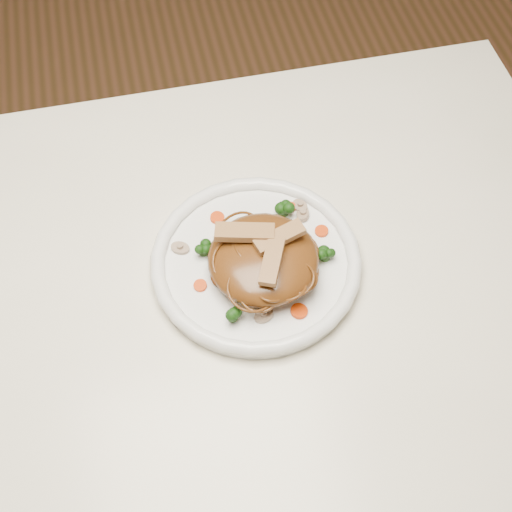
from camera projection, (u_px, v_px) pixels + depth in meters
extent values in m
plane|color=#553A1D|center=(217.00, 465.00, 1.59)|extent=(4.00, 4.00, 0.00)
cube|color=white|center=(193.00, 300.00, 0.98)|extent=(1.20, 0.80, 0.04)
cylinder|color=brown|center=(424.00, 208.00, 1.55)|extent=(0.06, 0.06, 0.71)
cylinder|color=white|center=(256.00, 265.00, 0.98)|extent=(0.34, 0.34, 0.02)
ellipsoid|color=#5D3511|center=(263.00, 259.00, 0.95)|extent=(0.19, 0.19, 0.05)
cube|color=#AA8650|center=(280.00, 237.00, 0.93)|extent=(0.07, 0.04, 0.01)
cube|color=#AA8650|center=(245.00, 232.00, 0.93)|extent=(0.08, 0.05, 0.01)
cube|color=#AA8650|center=(272.00, 261.00, 0.90)|extent=(0.05, 0.07, 0.01)
cylinder|color=#EB4408|center=(290.00, 207.00, 1.03)|extent=(0.02, 0.02, 0.00)
cylinder|color=#EB4408|center=(200.00, 286.00, 0.95)|extent=(0.02, 0.02, 0.00)
cylinder|color=#EB4408|center=(322.00, 231.00, 1.00)|extent=(0.02, 0.02, 0.00)
cylinder|color=#EB4408|center=(217.00, 218.00, 1.02)|extent=(0.02, 0.02, 0.00)
cylinder|color=#EB4408|center=(299.00, 311.00, 0.93)|extent=(0.02, 0.02, 0.00)
cylinder|color=tan|center=(264.00, 316.00, 0.93)|extent=(0.03, 0.03, 0.01)
cylinder|color=tan|center=(303.00, 214.00, 1.02)|extent=(0.03, 0.03, 0.01)
cylinder|color=tan|center=(180.00, 248.00, 0.99)|extent=(0.04, 0.04, 0.01)
cylinder|color=tan|center=(300.00, 206.00, 1.03)|extent=(0.03, 0.03, 0.01)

